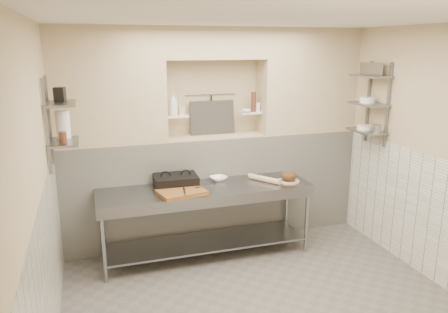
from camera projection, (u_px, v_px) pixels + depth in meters
name	position (u px, v px, depth m)	size (l,w,h in m)	color
floor	(263.00, 307.00, 4.51)	(4.00, 3.90, 0.10)	#645E59
ceiling	(271.00, 13.00, 3.79)	(4.00, 3.90, 0.10)	silver
wall_left	(34.00, 194.00, 3.55)	(0.10, 3.90, 2.80)	#B9AA8B
wall_right	(440.00, 156.00, 4.75)	(0.10, 3.90, 2.80)	#B9AA8B
wall_back	(210.00, 133.00, 5.99)	(4.00, 0.10, 2.80)	#B9AA8B
wall_front	(416.00, 275.00, 2.30)	(4.00, 0.10, 2.80)	#B9AA8B
backwall_lower	(215.00, 187.00, 5.94)	(4.00, 0.40, 1.40)	silver
alcove_sill	(215.00, 136.00, 5.76)	(1.30, 0.40, 0.02)	#B9AA8B
backwall_pillar_left	(108.00, 86.00, 5.20)	(1.35, 0.40, 1.40)	#B9AA8B
backwall_pillar_right	(307.00, 81.00, 5.98)	(1.35, 0.40, 1.40)	#B9AA8B
backwall_header	(214.00, 43.00, 5.47)	(1.30, 0.40, 0.40)	#B9AA8B
wainscot_left	(50.00, 271.00, 3.74)	(0.02, 3.90, 1.40)	silver
wainscot_right	(429.00, 217.00, 4.90)	(0.02, 3.90, 1.40)	silver
alcove_shelf_left	(177.00, 116.00, 5.54)	(0.28, 0.16, 0.03)	white
alcove_shelf_right	(250.00, 113.00, 5.84)	(0.28, 0.16, 0.03)	white
utensil_rail	(211.00, 94.00, 5.78)	(0.02, 0.02, 0.70)	gray
hanging_steel	(211.00, 107.00, 5.81)	(0.02, 0.02, 0.30)	black
splash_panel	(212.00, 118.00, 5.80)	(0.60, 0.02, 0.45)	#383330
shelf_rail_left_a	(49.00, 121.00, 4.62)	(0.03, 0.03, 0.95)	slate
shelf_rail_left_b	(46.00, 127.00, 4.25)	(0.03, 0.03, 0.95)	slate
wall_shelf_left_lower	(64.00, 142.00, 4.53)	(0.30, 0.50, 0.03)	slate
wall_shelf_left_upper	(60.00, 104.00, 4.43)	(0.30, 0.50, 0.03)	slate
shelf_rail_right_a	(368.00, 102.00, 5.77)	(0.03, 0.03, 1.05)	slate
shelf_rail_right_b	(388.00, 106.00, 5.40)	(0.03, 0.03, 1.05)	slate
wall_shelf_right_lower	(366.00, 131.00, 5.63)	(0.30, 0.50, 0.03)	slate
wall_shelf_right_mid	(369.00, 104.00, 5.54)	(0.30, 0.50, 0.03)	slate
wall_shelf_right_upper	(371.00, 76.00, 5.46)	(0.30, 0.50, 0.03)	slate
prep_table	(206.00, 208.00, 5.34)	(2.60, 0.70, 0.90)	gray
panini_press	(176.00, 181.00, 5.31)	(0.53, 0.40, 0.14)	black
cutting_board	(182.00, 192.00, 5.05)	(0.52, 0.37, 0.05)	brown
knife_blade	(205.00, 186.00, 5.18)	(0.25, 0.03, 0.01)	gray
tongs	(185.00, 191.00, 4.98)	(0.02, 0.02, 0.23)	gray
mixing_bowl	(218.00, 178.00, 5.57)	(0.21, 0.21, 0.05)	white
rolling_pin	(264.00, 179.00, 5.51)	(0.07, 0.07, 0.45)	tan
bread_board	(288.00, 181.00, 5.52)	(0.27, 0.27, 0.02)	tan
bread_loaf	(289.00, 176.00, 5.50)	(0.20, 0.20, 0.12)	#4C2D19
bottle_soap	(173.00, 104.00, 5.49)	(0.11, 0.11, 0.29)	white
jar_alcove	(182.00, 111.00, 5.56)	(0.07, 0.07, 0.11)	#B9AA8B
bowl_alcove	(246.00, 111.00, 5.76)	(0.13, 0.13, 0.04)	white
condiment_a	(254.00, 103.00, 5.83)	(0.06, 0.06, 0.22)	#4C2618
condiment_b	(254.00, 102.00, 5.79)	(0.07, 0.07, 0.26)	#4C2618
condiment_c	(258.00, 107.00, 5.85)	(0.07, 0.07, 0.12)	white
jug_left	(63.00, 124.00, 4.65)	(0.14, 0.14, 0.29)	white
jar_left	(63.00, 137.00, 4.42)	(0.08, 0.08, 0.11)	#4C2618
box_left_upper	(60.00, 94.00, 4.48)	(0.10, 0.10, 0.15)	black
bowl_right	(364.00, 127.00, 5.67)	(0.19, 0.19, 0.06)	white
canister_right	(377.00, 129.00, 5.43)	(0.11, 0.11, 0.11)	gray
bowl_right_mid	(367.00, 100.00, 5.56)	(0.19, 0.19, 0.07)	white
basket_right	(371.00, 69.00, 5.44)	(0.20, 0.24, 0.15)	gray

